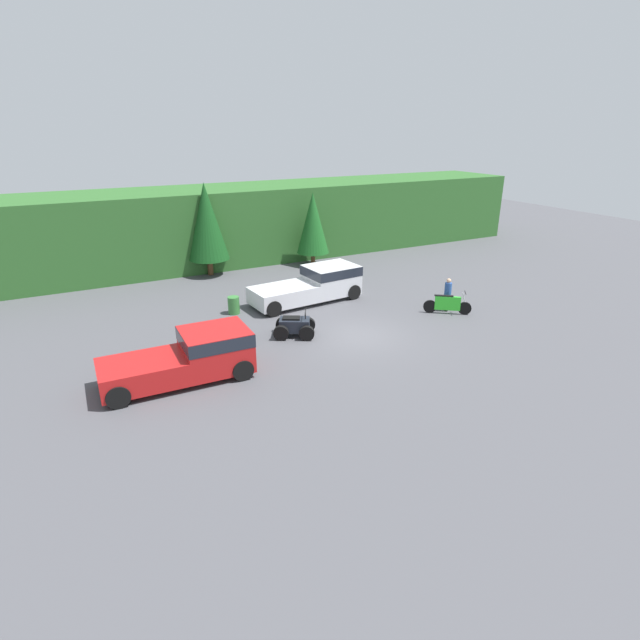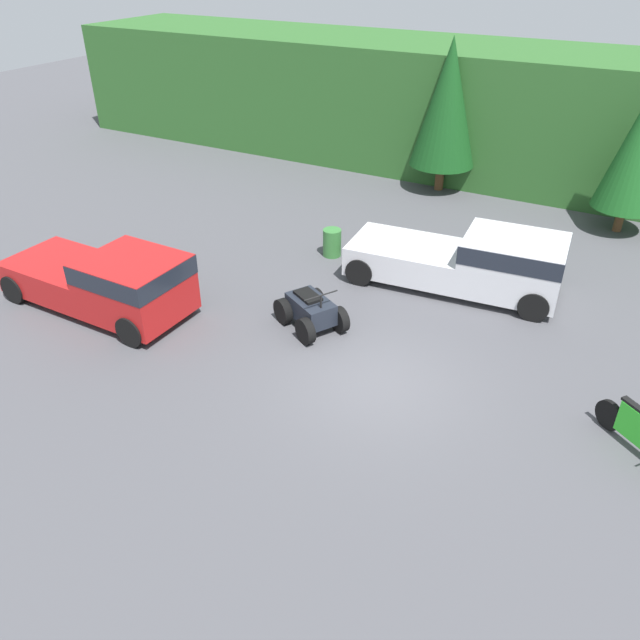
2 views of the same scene
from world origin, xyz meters
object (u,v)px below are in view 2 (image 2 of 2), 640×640
(pickup_truck_red, at_px, (109,280))
(pickup_truck_second, at_px, (475,260))
(quad_atv, at_px, (311,311))
(steel_barrel, at_px, (332,243))

(pickup_truck_red, relative_size, pickup_truck_second, 0.89)
(pickup_truck_red, relative_size, quad_atv, 2.50)
(pickup_truck_second, relative_size, quad_atv, 2.80)
(pickup_truck_red, height_order, pickup_truck_second, same)
(pickup_truck_second, bearing_deg, pickup_truck_red, -149.33)
(pickup_truck_red, xyz_separation_m, steel_barrel, (3.58, 5.90, -0.50))
(pickup_truck_red, distance_m, quad_atv, 5.44)
(quad_atv, bearing_deg, steel_barrel, 139.46)
(pickup_truck_red, distance_m, steel_barrel, 6.92)
(pickup_truck_red, height_order, quad_atv, pickup_truck_red)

